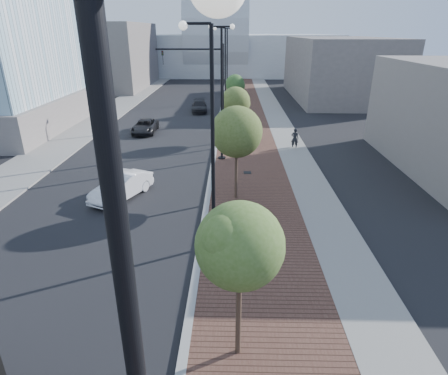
{
  "coord_description": "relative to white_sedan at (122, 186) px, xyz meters",
  "views": [
    {
      "loc": [
        1.39,
        -4.23,
        8.9
      ],
      "look_at": [
        1.0,
        12.0,
        2.0
      ],
      "focal_mm": 29.75,
      "sensor_mm": 36.0,
      "label": 1
    }
  ],
  "objects": [
    {
      "name": "utility_cover_2",
      "position": [
        7.32,
        3.89,
        -0.56
      ],
      "size": [
        0.5,
        0.5,
        0.02
      ],
      "primitive_type": "cube",
      "color": "black",
      "rests_on": "sidewalk"
    },
    {
      "name": "tree_3",
      "position": [
        6.57,
        23.92,
        2.55
      ],
      "size": [
        2.24,
        2.17,
        4.34
      ],
      "color": "#382619",
      "rests_on": "ground"
    },
    {
      "name": "west_sidewalk",
      "position": [
        -8.08,
        24.89,
        -0.63
      ],
      "size": [
        4.0,
        140.0,
        0.12
      ],
      "primitive_type": "cube",
      "color": "slate",
      "rests_on": "ground"
    },
    {
      "name": "commercial_block_nw",
      "position": [
        -15.08,
        44.89,
        4.31
      ],
      "size": [
        14.0,
        20.0,
        10.0
      ],
      "primitive_type": "cube",
      "color": "#655E5B",
      "rests_on": "ground"
    },
    {
      "name": "white_sedan",
      "position": [
        0.0,
        0.0,
        0.0
      ],
      "size": [
        3.04,
        4.43,
        1.38
      ],
      "primitive_type": "imported",
      "rotation": [
        0.0,
        0.0,
        -0.42
      ],
      "color": "silver",
      "rests_on": "ground"
    },
    {
      "name": "curb",
      "position": [
        4.92,
        24.89,
        -0.62
      ],
      "size": [
        0.3,
        140.0,
        0.14
      ],
      "primitive_type": "cube",
      "color": "gray",
      "rests_on": "ground"
    },
    {
      "name": "pedestrian",
      "position": [
        11.34,
        9.85,
        0.15
      ],
      "size": [
        0.7,
        0.56,
        1.68
      ],
      "primitive_type": "imported",
      "rotation": [
        0.0,
        0.0,
        2.86
      ],
      "color": "black",
      "rests_on": "ground"
    },
    {
      "name": "tree_0",
      "position": [
        6.57,
        -11.08,
        3.07
      ],
      "size": [
        2.4,
        2.36,
        4.95
      ],
      "color": "#382619",
      "rests_on": "ground"
    },
    {
      "name": "traffic_mast",
      "position": [
        4.62,
        9.89,
        4.29
      ],
      "size": [
        5.09,
        0.2,
        8.0
      ],
      "color": "black",
      "rests_on": "ground"
    },
    {
      "name": "concrete_strip",
      "position": [
        11.12,
        24.89,
        -0.63
      ],
      "size": [
        2.4,
        140.0,
        0.13
      ],
      "primitive_type": "cube",
      "color": "slate",
      "rests_on": "ground"
    },
    {
      "name": "sidewalk",
      "position": [
        8.42,
        24.89,
        -0.63
      ],
      "size": [
        7.0,
        140.0,
        0.12
      ],
      "primitive_type": "cube",
      "color": "#4C2D23",
      "rests_on": "ground"
    },
    {
      "name": "utility_cover_1",
      "position": [
        7.32,
        -7.11,
        -0.56
      ],
      "size": [
        0.5,
        0.5,
        0.02
      ],
      "primitive_type": "cube",
      "color": "black",
      "rests_on": "sidewalk"
    },
    {
      "name": "tree_1",
      "position": [
        6.57,
        -0.08,
        3.23
      ],
      "size": [
        2.75,
        2.75,
        5.31
      ],
      "color": "#382619",
      "rests_on": "ground"
    },
    {
      "name": "dark_car_mid",
      "position": [
        -1.91,
        14.65,
        -0.09
      ],
      "size": [
        2.04,
        4.35,
        1.2
      ],
      "primitive_type": "imported",
      "rotation": [
        0.0,
        0.0,
        0.01
      ],
      "color": "black",
      "rests_on": "ground"
    },
    {
      "name": "dark_car_far",
      "position": [
        2.35,
        24.43,
        -0.07
      ],
      "size": [
        2.1,
        4.45,
        1.25
      ],
      "primitive_type": "imported",
      "rotation": [
        0.0,
        0.0,
        0.08
      ],
      "color": "black",
      "rests_on": "ground"
    },
    {
      "name": "commercial_block_ne",
      "position": [
        20.92,
        34.89,
        3.31
      ],
      "size": [
        12.0,
        22.0,
        8.0
      ],
      "primitive_type": "cube",
      "color": "#5F5956",
      "rests_on": "ground"
    },
    {
      "name": "streetlight_1",
      "position": [
        5.41,
        -5.11,
        3.65
      ],
      "size": [
        1.44,
        0.56,
        9.21
      ],
      "color": "black",
      "rests_on": "ground"
    },
    {
      "name": "streetlight_3",
      "position": [
        5.41,
        18.89,
        3.65
      ],
      "size": [
        1.44,
        0.56,
        9.21
      ],
      "color": "black",
      "rests_on": "ground"
    },
    {
      "name": "streetlight_4",
      "position": [
        5.52,
        30.89,
        4.13
      ],
      "size": [
        1.72,
        0.56,
        9.28
      ],
      "color": "black",
      "rests_on": "ground"
    },
    {
      "name": "streetlight_2",
      "position": [
        5.52,
        6.89,
        4.13
      ],
      "size": [
        1.72,
        0.56,
        9.28
      ],
      "color": "black",
      "rests_on": "ground"
    },
    {
      "name": "convention_center",
      "position": [
        2.92,
        69.89,
        5.31
      ],
      "size": [
        50.0,
        30.0,
        50.0
      ],
      "color": "#A6ADB0",
      "rests_on": "ground"
    },
    {
      "name": "tree_2",
      "position": [
        6.57,
        11.92,
        2.71
      ],
      "size": [
        2.47,
        2.43,
        4.64
      ],
      "color": "#382619",
      "rests_on": "ground"
    }
  ]
}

